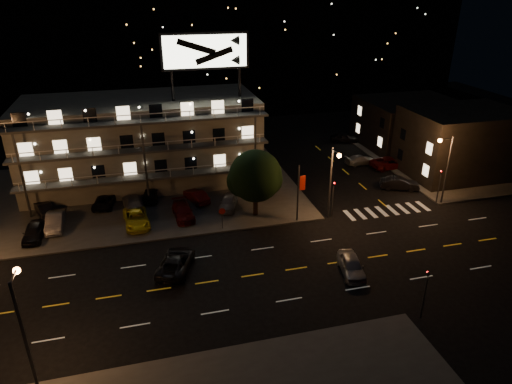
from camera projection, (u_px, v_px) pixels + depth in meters
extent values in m
plane|color=black|center=(275.00, 272.00, 40.01)|extent=(140.00, 140.00, 0.00)
cube|color=#3C3C39|center=(114.00, 195.00, 54.36)|extent=(44.00, 24.00, 0.15)
cube|color=#3C3C39|center=(437.00, 162.00, 64.46)|extent=(16.00, 24.00, 0.15)
cube|color=gray|center=(143.00, 143.00, 56.74)|extent=(28.00, 12.00, 10.00)
cube|color=gray|center=(138.00, 101.00, 54.55)|extent=(28.00, 12.00, 0.50)
cube|color=#3C3C39|center=(147.00, 177.00, 51.44)|extent=(28.00, 1.80, 0.25)
cube|color=#3C3C39|center=(144.00, 150.00, 50.11)|extent=(28.00, 1.80, 0.25)
cube|color=#3C3C39|center=(141.00, 122.00, 48.77)|extent=(28.00, 1.80, 0.25)
cylinder|color=black|center=(172.00, 86.00, 52.88)|extent=(0.36, 0.36, 3.50)
cylinder|color=black|center=(239.00, 82.00, 54.71)|extent=(0.36, 0.36, 3.50)
cube|color=black|center=(205.00, 51.00, 52.23)|extent=(10.20, 0.50, 4.20)
cube|color=beige|center=(205.00, 51.00, 51.97)|extent=(9.60, 0.06, 3.60)
cube|color=black|center=(461.00, 142.00, 59.20)|extent=(14.00, 10.00, 8.50)
cube|color=black|center=(409.00, 123.00, 70.07)|extent=(14.00, 12.00, 7.00)
cube|color=black|center=(180.00, 41.00, 96.58)|extent=(120.00, 20.00, 24.00)
cylinder|color=#2D2D30|center=(330.00, 184.00, 47.60)|extent=(0.20, 0.20, 8.00)
cylinder|color=#2D2D30|center=(336.00, 152.00, 45.31)|extent=(0.12, 1.80, 0.12)
sphere|color=orange|center=(339.00, 156.00, 44.65)|extent=(0.44, 0.44, 0.44)
cylinder|color=#2D2D30|center=(447.00, 171.00, 50.81)|extent=(0.20, 0.20, 8.00)
cylinder|color=#2D2D30|center=(447.00, 139.00, 49.04)|extent=(1.80, 0.12, 0.12)
sphere|color=orange|center=(440.00, 141.00, 48.90)|extent=(0.44, 0.44, 0.44)
cylinder|color=#2D2D30|center=(25.00, 338.00, 26.91)|extent=(0.20, 0.20, 8.00)
cylinder|color=#2D2D30|center=(13.00, 277.00, 26.03)|extent=(0.12, 1.80, 0.12)
sphere|color=orange|center=(17.00, 271.00, 26.78)|extent=(0.44, 0.44, 0.44)
cylinder|color=#2D2D30|center=(332.00, 201.00, 48.80)|extent=(0.14, 0.14, 3.60)
imported|color=black|center=(334.00, 182.00, 47.85)|extent=(0.20, 0.16, 1.00)
sphere|color=#FF0C0C|center=(334.00, 183.00, 47.78)|extent=(0.14, 0.14, 0.14)
cylinder|color=#2D2D30|center=(424.00, 298.00, 33.85)|extent=(0.14, 0.14, 3.60)
imported|color=black|center=(429.00, 272.00, 32.89)|extent=(0.20, 0.16, 1.00)
sphere|color=#FF0C0C|center=(428.00, 272.00, 33.04)|extent=(0.14, 0.14, 0.14)
cylinder|color=#2D2D30|center=(439.00, 189.00, 51.79)|extent=(0.14, 0.14, 3.60)
imported|color=black|center=(442.00, 170.00, 50.83)|extent=(0.16, 0.20, 1.00)
sphere|color=#FF0C0C|center=(441.00, 171.00, 50.84)|extent=(0.14, 0.14, 0.14)
cylinder|color=#2D2D30|center=(298.00, 194.00, 47.21)|extent=(0.16, 0.16, 6.40)
cube|color=red|center=(303.00, 183.00, 46.82)|extent=(0.60, 0.04, 1.60)
cylinder|color=#2D2D30|center=(222.00, 220.00, 46.43)|extent=(0.08, 0.08, 2.20)
cylinder|color=red|center=(222.00, 211.00, 45.95)|extent=(0.91, 0.04, 0.91)
cylinder|color=black|center=(256.00, 203.00, 49.18)|extent=(0.54, 0.54, 2.58)
sphere|color=black|center=(255.00, 176.00, 47.84)|extent=(5.59, 5.59, 5.59)
sphere|color=black|center=(243.00, 181.00, 48.19)|extent=(3.44, 3.44, 3.44)
sphere|color=black|center=(267.00, 180.00, 47.91)|extent=(3.22, 3.22, 3.22)
imported|color=black|center=(34.00, 232.00, 44.71)|extent=(1.86, 4.34, 1.46)
imported|color=gray|center=(55.00, 222.00, 46.55)|extent=(1.72, 4.61, 1.51)
imported|color=yellow|center=(136.00, 219.00, 47.25)|extent=(2.85, 5.38, 1.44)
imported|color=#580D0C|center=(183.00, 211.00, 48.80)|extent=(2.26, 4.90, 1.39)
imported|color=gray|center=(228.00, 202.00, 50.84)|extent=(3.18, 4.60, 1.45)
imported|color=black|center=(44.00, 208.00, 49.54)|extent=(2.79, 4.19, 1.31)
imported|color=black|center=(105.00, 200.00, 51.37)|extent=(2.82, 4.85, 1.27)
imported|color=gray|center=(133.00, 203.00, 50.43)|extent=(2.64, 5.45, 1.53)
imported|color=black|center=(151.00, 194.00, 52.81)|extent=(1.86, 4.17, 1.39)
imported|color=#580D0C|center=(196.00, 196.00, 52.33)|extent=(2.78, 4.42, 1.38)
imported|color=black|center=(400.00, 183.00, 55.79)|extent=(4.88, 3.28, 1.52)
imported|color=#580D0C|center=(390.00, 162.00, 62.31)|extent=(5.71, 2.98, 1.53)
imported|color=gray|center=(360.00, 160.00, 63.62)|extent=(4.46, 2.04, 1.26)
imported|color=black|center=(344.00, 138.00, 72.40)|extent=(4.75, 3.01, 1.51)
imported|color=gray|center=(351.00, 265.00, 39.61)|extent=(2.62, 4.75, 1.53)
imported|color=black|center=(176.00, 262.00, 40.05)|extent=(4.29, 6.04, 1.53)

